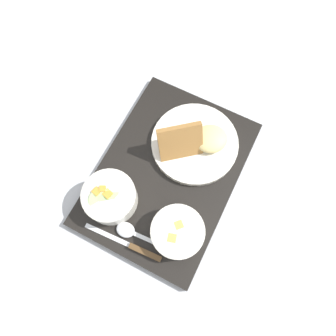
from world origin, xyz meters
TOP-DOWN VIEW (x-y plane):
  - ground_plane at (0.00, 0.00)m, footprint 4.00×4.00m
  - serving_tray at (0.00, 0.00)m, footprint 0.45×0.33m
  - bowl_salad at (-0.12, 0.08)m, footprint 0.12×0.12m
  - bowl_soup at (-0.12, -0.09)m, footprint 0.12×0.12m
  - plate_main at (0.09, -0.02)m, footprint 0.21×0.21m
  - knife at (-0.19, -0.03)m, footprint 0.03×0.19m
  - spoon at (-0.17, -0.00)m, footprint 0.04×0.14m

SIDE VIEW (x-z plane):
  - ground_plane at x=0.00m, z-range 0.00..0.00m
  - serving_tray at x=0.00m, z-range 0.00..0.02m
  - knife at x=-0.19m, z-range 0.02..0.03m
  - spoon at x=-0.17m, z-range 0.02..0.03m
  - plate_main at x=0.09m, z-range -0.01..0.09m
  - bowl_soup at x=-0.12m, z-range 0.02..0.07m
  - bowl_salad at x=-0.12m, z-range 0.02..0.08m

